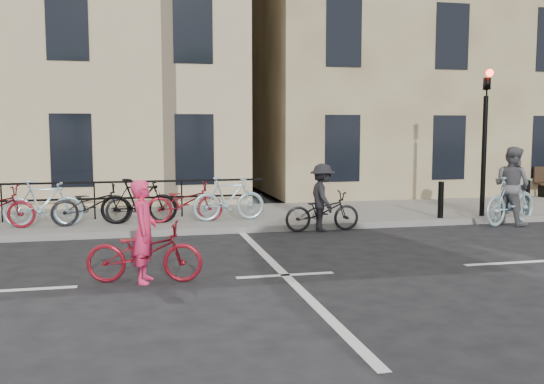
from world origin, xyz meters
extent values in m
plane|color=black|center=(0.00, 0.00, 0.00)|extent=(120.00, 120.00, 0.00)
cube|color=slate|center=(-4.00, 6.00, 0.07)|extent=(46.00, 4.00, 0.15)
cube|color=#8C7754|center=(9.00, 13.00, 6.15)|extent=(14.00, 10.00, 12.00)
cylinder|color=black|center=(6.20, 4.35, 1.65)|extent=(0.12, 0.12, 3.00)
imported|color=black|center=(6.20, 4.35, 3.60)|extent=(0.15, 0.18, 0.90)
sphere|color=#FF0C05|center=(6.20, 4.23, 3.70)|extent=(0.18, 0.18, 0.18)
cylinder|color=black|center=(5.00, 4.25, 0.60)|extent=(0.14, 0.14, 0.90)
cylinder|color=black|center=(7.40, 4.25, 0.60)|extent=(0.14, 0.14, 0.90)
cube|color=black|center=(10.40, 7.65, 0.35)|extent=(0.06, 0.38, 0.40)
cube|color=black|center=(-3.82, 5.90, 0.62)|extent=(9.35, 0.04, 0.95)
imported|color=#9BC2CC|center=(-4.35, 5.00, 0.68)|extent=(1.75, 0.49, 1.05)
imported|color=black|center=(-3.30, 5.00, 0.62)|extent=(1.80, 0.63, 0.95)
imported|color=black|center=(-2.25, 5.00, 0.68)|extent=(1.75, 0.49, 1.05)
imported|color=maroon|center=(-1.20, 5.00, 0.62)|extent=(1.80, 0.63, 0.95)
imported|color=#9BC2CC|center=(-0.15, 5.00, 0.68)|extent=(1.75, 0.49, 1.05)
imported|color=maroon|center=(-2.21, 0.08, 0.47)|extent=(1.86, 0.93, 0.93)
imported|color=#E7285A|center=(-2.21, 0.08, 0.79)|extent=(0.48, 0.64, 1.58)
imported|color=#9BC2CC|center=(6.63, 3.78, 0.59)|extent=(2.04, 1.30, 1.19)
imported|color=#525156|center=(6.63, 3.78, 0.96)|extent=(1.03, 1.14, 1.91)
imported|color=black|center=(1.84, 3.90, 0.46)|extent=(1.75, 0.61, 0.92)
imported|color=black|center=(1.84, 3.90, 0.78)|extent=(0.58, 1.01, 1.55)
camera|label=1|loc=(-2.31, -9.25, 2.37)|focal=40.00mm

